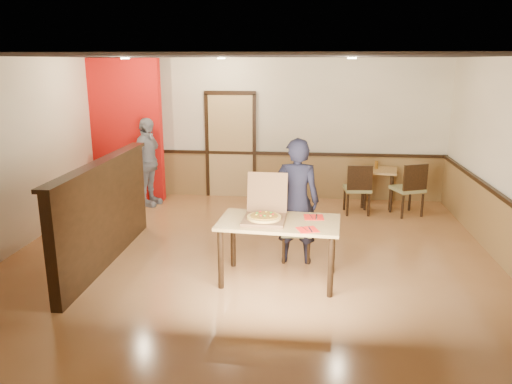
# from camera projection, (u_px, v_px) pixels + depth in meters

# --- Properties ---
(floor) EXTENTS (7.00, 7.00, 0.00)m
(floor) POSITION_uv_depth(u_px,v_px,m) (251.00, 262.00, 7.03)
(floor) COLOR #B37845
(floor) RESTS_ON ground
(ceiling) EXTENTS (7.00, 7.00, 0.00)m
(ceiling) POSITION_uv_depth(u_px,v_px,m) (250.00, 56.00, 6.31)
(ceiling) COLOR black
(ceiling) RESTS_ON wall_back
(wall_back) EXTENTS (7.00, 0.00, 7.00)m
(wall_back) POSITION_uv_depth(u_px,v_px,m) (270.00, 129.00, 10.04)
(wall_back) COLOR beige
(wall_back) RESTS_ON floor
(wall_left) EXTENTS (0.00, 7.00, 7.00)m
(wall_left) POSITION_uv_depth(u_px,v_px,m) (4.00, 159.00, 7.02)
(wall_left) COLOR beige
(wall_left) RESTS_ON floor
(wainscot_back) EXTENTS (7.00, 0.04, 0.90)m
(wainscot_back) POSITION_uv_depth(u_px,v_px,m) (270.00, 176.00, 10.25)
(wainscot_back) COLOR olive
(wainscot_back) RESTS_ON floor
(chair_rail_back) EXTENTS (7.00, 0.06, 0.06)m
(chair_rail_back) POSITION_uv_depth(u_px,v_px,m) (270.00, 153.00, 10.11)
(chair_rail_back) COLOR black
(chair_rail_back) RESTS_ON wall_back
(wainscot_right) EXTENTS (0.04, 7.00, 0.90)m
(wainscot_right) POSITION_uv_depth(u_px,v_px,m) (512.00, 240.00, 6.57)
(wainscot_right) COLOR olive
(wainscot_right) RESTS_ON floor
(back_door) EXTENTS (0.90, 0.06, 2.10)m
(back_door) POSITION_uv_depth(u_px,v_px,m) (231.00, 146.00, 10.17)
(back_door) COLOR tan
(back_door) RESTS_ON wall_back
(booth_partition) EXTENTS (0.20, 3.10, 1.44)m
(booth_partition) POSITION_uv_depth(u_px,v_px,m) (104.00, 212.00, 6.85)
(booth_partition) COLOR black
(booth_partition) RESTS_ON floor
(red_accent_panel) EXTENTS (1.60, 0.20, 2.78)m
(red_accent_panel) POSITION_uv_depth(u_px,v_px,m) (122.00, 131.00, 9.85)
(red_accent_panel) COLOR red
(red_accent_panel) RESTS_ON floor
(spot_a) EXTENTS (0.14, 0.14, 0.02)m
(spot_a) POSITION_uv_depth(u_px,v_px,m) (125.00, 58.00, 8.28)
(spot_a) COLOR beige
(spot_a) RESTS_ON ceiling
(spot_b) EXTENTS (0.14, 0.14, 0.02)m
(spot_b) POSITION_uv_depth(u_px,v_px,m) (221.00, 58.00, 8.80)
(spot_b) COLOR beige
(spot_b) RESTS_ON ceiling
(spot_c) EXTENTS (0.14, 0.14, 0.02)m
(spot_c) POSITION_uv_depth(u_px,v_px,m) (352.00, 58.00, 7.62)
(spot_c) COLOR beige
(spot_c) RESTS_ON ceiling
(main_table) EXTENTS (1.56, 0.97, 0.80)m
(main_table) POSITION_uv_depth(u_px,v_px,m) (279.00, 229.00, 6.26)
(main_table) COLOR tan
(main_table) RESTS_ON floor
(diner_chair) EXTENTS (0.43, 0.43, 0.84)m
(diner_chair) POSITION_uv_depth(u_px,v_px,m) (296.00, 227.00, 7.07)
(diner_chair) COLOR olive
(diner_chair) RESTS_ON floor
(side_chair_left) EXTENTS (0.50, 0.50, 0.94)m
(side_chair_left) POSITION_uv_depth(u_px,v_px,m) (358.00, 187.00, 9.07)
(side_chair_left) COLOR olive
(side_chair_left) RESTS_ON floor
(side_chair_right) EXTENTS (0.63, 0.63, 0.98)m
(side_chair_right) POSITION_uv_depth(u_px,v_px,m) (410.00, 187.00, 8.97)
(side_chair_right) COLOR olive
(side_chair_right) RESTS_ON floor
(side_table) EXTENTS (0.78, 0.78, 0.72)m
(side_table) POSITION_uv_depth(u_px,v_px,m) (378.00, 178.00, 9.61)
(side_table) COLOR tan
(side_table) RESTS_ON floor
(diner) EXTENTS (0.65, 0.44, 1.76)m
(diner) POSITION_uv_depth(u_px,v_px,m) (296.00, 201.00, 6.82)
(diner) COLOR black
(diner) RESTS_ON floor
(passerby) EXTENTS (0.67, 1.07, 1.70)m
(passerby) POSITION_uv_depth(u_px,v_px,m) (147.00, 162.00, 9.57)
(passerby) COLOR gray
(passerby) RESTS_ON floor
(pizza_box) EXTENTS (0.54, 0.63, 0.55)m
(pizza_box) POSITION_uv_depth(u_px,v_px,m) (265.00, 215.00, 6.25)
(pizza_box) COLOR brown
(pizza_box) RESTS_ON main_table
(pizza) EXTENTS (0.46, 0.46, 0.03)m
(pizza) POSITION_uv_depth(u_px,v_px,m) (264.00, 217.00, 6.20)
(pizza) COLOR gold
(pizza) RESTS_ON pizza_box
(napkin_near) EXTENTS (0.29, 0.29, 0.01)m
(napkin_near) POSITION_uv_depth(u_px,v_px,m) (308.00, 230.00, 5.90)
(napkin_near) COLOR red
(napkin_near) RESTS_ON main_table
(napkin_far) EXTENTS (0.26, 0.26, 0.01)m
(napkin_far) POSITION_uv_depth(u_px,v_px,m) (314.00, 217.00, 6.37)
(napkin_far) COLOR red
(napkin_far) RESTS_ON main_table
(condiment) EXTENTS (0.06, 0.06, 0.15)m
(condiment) POSITION_uv_depth(u_px,v_px,m) (376.00, 165.00, 9.59)
(condiment) COLOR #8B5719
(condiment) RESTS_ON side_table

